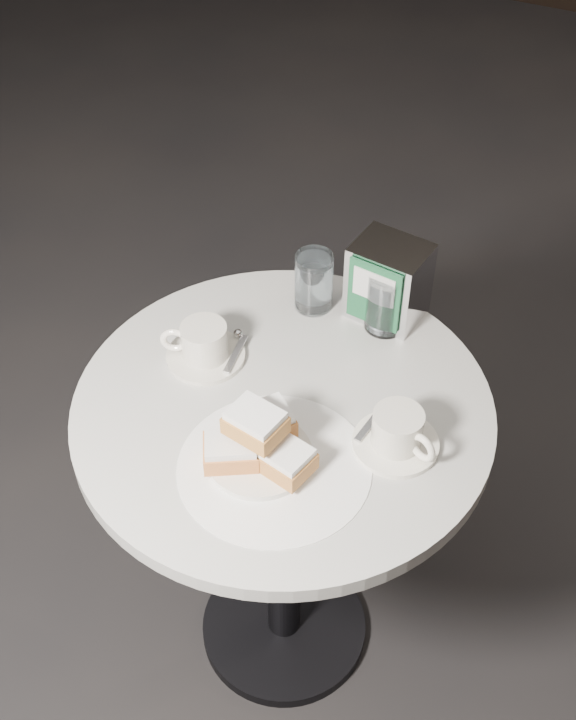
# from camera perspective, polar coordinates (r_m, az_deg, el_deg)

# --- Properties ---
(ground) EXTENTS (7.00, 7.00, 0.00)m
(ground) POSITION_cam_1_polar(r_m,az_deg,el_deg) (2.10, -0.25, -16.66)
(ground) COLOR black
(ground) RESTS_ON ground
(cafe_table) EXTENTS (0.70, 0.70, 0.74)m
(cafe_table) POSITION_cam_1_polar(r_m,az_deg,el_deg) (1.64, -0.30, -7.48)
(cafe_table) COLOR black
(cafe_table) RESTS_ON ground
(sugar_spill) EXTENTS (0.40, 0.40, 0.00)m
(sugar_spill) POSITION_cam_1_polar(r_m,az_deg,el_deg) (1.40, -0.87, -6.78)
(sugar_spill) COLOR white
(sugar_spill) RESTS_ON cafe_table
(beignet_plate) EXTENTS (0.20, 0.20, 0.11)m
(beignet_plate) POSITION_cam_1_polar(r_m,az_deg,el_deg) (1.38, -1.85, -5.29)
(beignet_plate) COLOR silver
(beignet_plate) RESTS_ON cafe_table
(coffee_cup_left) EXTENTS (0.18, 0.18, 0.07)m
(coffee_cup_left) POSITION_cam_1_polar(r_m,az_deg,el_deg) (1.55, -5.34, 0.96)
(coffee_cup_left) COLOR beige
(coffee_cup_left) RESTS_ON cafe_table
(coffee_cup_right) EXTENTS (0.18, 0.18, 0.07)m
(coffee_cup_right) POSITION_cam_1_polar(r_m,az_deg,el_deg) (1.42, 6.95, -4.60)
(coffee_cup_right) COLOR white
(coffee_cup_right) RESTS_ON cafe_table
(water_glass_left) EXTENTS (0.09, 0.09, 0.11)m
(water_glass_left) POSITION_cam_1_polar(r_m,az_deg,el_deg) (1.63, 1.64, 4.94)
(water_glass_left) COLOR white
(water_glass_left) RESTS_ON cafe_table
(water_glass_right) EXTENTS (0.08, 0.08, 0.12)m
(water_glass_right) POSITION_cam_1_polar(r_m,az_deg,el_deg) (1.60, 6.26, 3.71)
(water_glass_right) COLOR silver
(water_glass_right) RESTS_ON cafe_table
(napkin_dispenser) EXTENTS (0.14, 0.12, 0.15)m
(napkin_dispenser) POSITION_cam_1_polar(r_m,az_deg,el_deg) (1.61, 6.35, 4.97)
(napkin_dispenser) COLOR silver
(napkin_dispenser) RESTS_ON cafe_table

